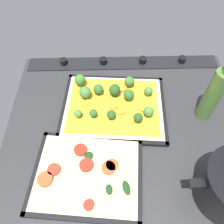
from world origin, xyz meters
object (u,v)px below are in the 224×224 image
Objects in this scene: broccoli_pizza at (113,102)px; veggie_pizza_back at (87,173)px; baking_tray_back at (88,175)px; baking_tray_front at (114,107)px; oil_bottle at (213,95)px.

broccoli_pizza reaches higher than veggie_pizza_back.
baking_tray_back is 0.77cm from veggie_pizza_back.
baking_tray_back is 1.09× the size of veggie_pizza_back.
baking_tray_back is at bearing 151.37° from veggie_pizza_back.
broccoli_pizza is 24.80cm from veggie_pizza_back.
broccoli_pizza is at bearing -108.68° from veggie_pizza_back.
veggie_pizza_back is (8.09, 22.71, 0.74)cm from baking_tray_front.
baking_tray_front is 1.12× the size of baking_tray_back.
broccoli_pizza is 1.04× the size of baking_tray_back.
baking_tray_back is at bearing 71.87° from broccoli_pizza.
oil_bottle is at bearing -152.19° from baking_tray_back.
baking_tray_front is 24.12cm from veggie_pizza_back.
veggie_pizza_back is (0.21, -0.12, 0.73)cm from baking_tray_back.
veggie_pizza_back is at bearing 71.32° from broccoli_pizza.
broccoli_pizza is 1.39× the size of oil_bottle.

